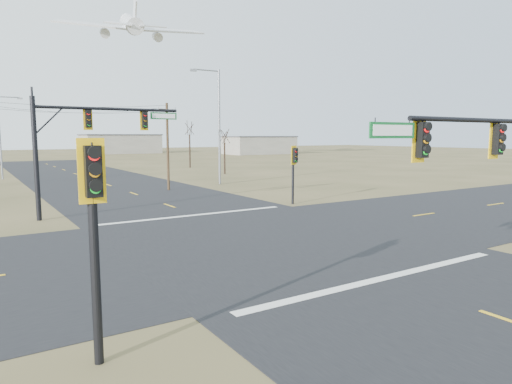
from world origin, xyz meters
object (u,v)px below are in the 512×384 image
Objects in this scene: pedestal_signal_sw at (94,205)px; streetlight_c at (2,132)px; utility_pole_near at (168,145)px; streetlight_a at (217,120)px; bare_tree_c at (224,135)px; mast_arm_far at (88,131)px; pedestal_signal_ne at (294,161)px; bare_tree_d at (189,128)px; mast_arm_near at (495,151)px.

pedestal_signal_sw is 49.32m from streetlight_c.
streetlight_a is (6.15, 2.19, 2.32)m from utility_pole_near.
mast_arm_far is at bearing -133.76° from bare_tree_c.
pedestal_signal_ne is 0.56× the size of bare_tree_d.
mast_arm_far is 13.88m from pedestal_signal_ne.
mast_arm_near is 2.44× the size of pedestal_signal_ne.
bare_tree_d is (1.00, 12.96, 1.16)m from bare_tree_c.
pedestal_signal_sw is 0.43× the size of streetlight_a.
streetlight_a reaches higher than pedestal_signal_ne.
bare_tree_d is (13.98, 55.94, 1.72)m from mast_arm_near.
utility_pole_near is at bearing -149.52° from streetlight_a.
pedestal_signal_sw is 0.63× the size of utility_pole_near.
streetlight_a reaches higher than bare_tree_d.
bare_tree_d is at bearing 64.45° from pedestal_signal_ne.
utility_pole_near is at bearing 67.21° from pedestal_signal_sw.
bare_tree_d is at bearing 82.86° from streetlight_a.
streetlight_a is 1.81× the size of bare_tree_c.
mast_arm_far is 13.44m from utility_pole_near.
streetlight_c is at bearing 120.22° from utility_pole_near.
mast_arm_near is 13.21m from pedestal_signal_sw.
mast_arm_near is at bearing -116.42° from pedestal_signal_ne.
streetlight_c reaches higher than bare_tree_c.
pedestal_signal_sw is 0.52× the size of streetlight_c.
pedestal_signal_sw is at bearing 176.67° from mast_arm_near.
bare_tree_c is at bearing -94.43° from bare_tree_d.
streetlight_c is 1.24× the size of bare_tree_d.
mast_arm_near is 22.02m from mast_arm_far.
streetlight_c is at bearing 89.83° from pedestal_signal_sw.
bare_tree_c is (24.58, -7.13, -0.33)m from streetlight_c.
pedestal_signal_ne is at bearing -45.83° from streetlight_c.
streetlight_c is at bearing 104.18° from pedestal_signal_ne.
bare_tree_d is (22.90, 35.83, 0.95)m from mast_arm_far.
mast_arm_far reaches higher than pedestal_signal_ne.
pedestal_signal_sw is 32.04m from utility_pole_near.
bare_tree_d is at bearing 53.26° from mast_arm_far.
utility_pole_near is (0.09, 30.03, -0.29)m from mast_arm_near.
bare_tree_c reaches higher than mast_arm_near.
pedestal_signal_ne is 13.68m from utility_pole_near.
utility_pole_near reaches higher than bare_tree_d.
bare_tree_d reaches higher than pedestal_signal_ne.
bare_tree_d is at bearing 61.82° from utility_pole_near.
pedestal_signal_sw is (-4.23, -19.26, -1.67)m from mast_arm_far.
streetlight_a is at bearing 79.41° from mast_arm_near.
pedestal_signal_sw is at bearing -116.22° from bare_tree_d.
utility_pole_near is 0.83× the size of streetlight_c.
streetlight_a is at bearing 59.88° from pedestal_signal_sw.
mast_arm_far is 31.66m from bare_tree_c.
streetlight_c is at bearing 103.42° from mast_arm_near.
pedestal_signal_ne is (4.47, 17.11, -1.29)m from mast_arm_near.
mast_arm_near is 30.03m from utility_pole_near.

